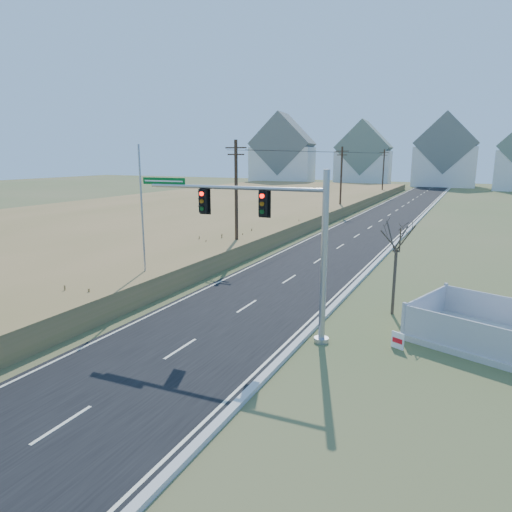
{
  "coord_description": "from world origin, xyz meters",
  "views": [
    {
      "loc": [
        10.41,
        -16.35,
        7.81
      ],
      "look_at": [
        1.68,
        1.65,
        3.4
      ],
      "focal_mm": 32.0,
      "sensor_mm": 36.0,
      "label": 1
    }
  ],
  "objects_px": {
    "open_sign": "(398,340)",
    "bare_tree": "(397,235)",
    "fence_enclosure": "(499,339)",
    "traffic_signal_mast": "(281,236)",
    "flagpole": "(143,236)"
  },
  "relations": [
    {
      "from": "flagpole",
      "to": "bare_tree",
      "type": "height_order",
      "value": "flagpole"
    },
    {
      "from": "bare_tree",
      "to": "traffic_signal_mast",
      "type": "bearing_deg",
      "value": -128.22
    },
    {
      "from": "open_sign",
      "to": "bare_tree",
      "type": "xyz_separation_m",
      "value": [
        -0.93,
        4.29,
        3.69
      ]
    },
    {
      "from": "open_sign",
      "to": "flagpole",
      "type": "bearing_deg",
      "value": -163.64
    },
    {
      "from": "traffic_signal_mast",
      "to": "bare_tree",
      "type": "distance_m",
      "value": 6.46
    },
    {
      "from": "open_sign",
      "to": "flagpole",
      "type": "relative_size",
      "value": 0.08
    },
    {
      "from": "fence_enclosure",
      "to": "bare_tree",
      "type": "bearing_deg",
      "value": 175.01
    },
    {
      "from": "flagpole",
      "to": "bare_tree",
      "type": "bearing_deg",
      "value": 10.29
    },
    {
      "from": "fence_enclosure",
      "to": "open_sign",
      "type": "bearing_deg",
      "value": -130.69
    },
    {
      "from": "traffic_signal_mast",
      "to": "fence_enclosure",
      "type": "distance_m",
      "value": 10.09
    },
    {
      "from": "traffic_signal_mast",
      "to": "bare_tree",
      "type": "xyz_separation_m",
      "value": [
        3.99,
        5.06,
        -0.4
      ]
    },
    {
      "from": "flagpole",
      "to": "bare_tree",
      "type": "xyz_separation_m",
      "value": [
        13.57,
        2.46,
        0.7
      ]
    },
    {
      "from": "fence_enclosure",
      "to": "flagpole",
      "type": "distance_m",
      "value": 18.53
    },
    {
      "from": "fence_enclosure",
      "to": "flagpole",
      "type": "relative_size",
      "value": 0.94
    },
    {
      "from": "flagpole",
      "to": "traffic_signal_mast",
      "type": "bearing_deg",
      "value": -15.18
    }
  ]
}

